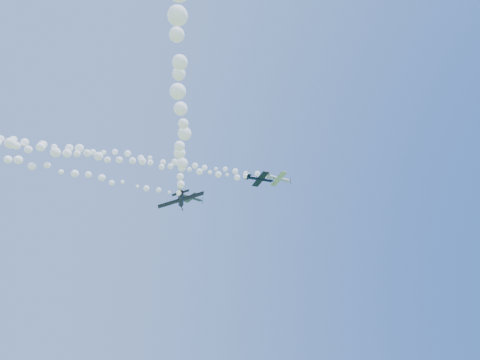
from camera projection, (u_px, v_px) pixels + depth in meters
name	position (u px, v px, depth m)	size (l,w,h in m)	color
plane_white	(278.00, 178.00, 94.61)	(6.62, 7.02, 2.58)	white
smoke_trail_white	(74.00, 148.00, 81.01)	(86.30, 10.46, 2.85)	white
plane_navy	(260.00, 179.00, 89.66)	(6.93, 7.36, 2.18)	#0B1633
smoke_trail_navy	(88.00, 155.00, 79.40)	(68.24, 10.22, 2.75)	white
plane_grey	(191.00, 197.00, 94.45)	(6.47, 6.87, 2.46)	#3D4859
smoke_trail_grey	(5.00, 159.00, 76.55)	(73.13, 9.60, 3.00)	white
plane_black	(181.00, 199.00, 68.34)	(7.68, 7.71, 3.15)	black
smoke_trail_black	(179.00, 7.00, 31.88)	(24.68, 73.27, 3.12)	white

